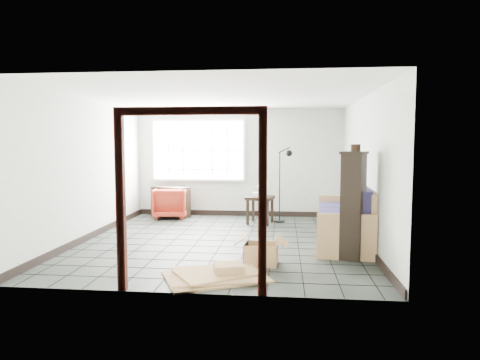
# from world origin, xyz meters

# --- Properties ---
(ground) EXTENTS (5.50, 5.50, 0.00)m
(ground) POSITION_xyz_m (0.00, 0.00, 0.00)
(ground) COLOR black
(ground) RESTS_ON ground
(room_shell) EXTENTS (5.02, 5.52, 2.61)m
(room_shell) POSITION_xyz_m (0.00, 0.03, 1.68)
(room_shell) COLOR #A5A9A2
(room_shell) RESTS_ON ground
(window_panel) EXTENTS (2.32, 0.08, 1.52)m
(window_panel) POSITION_xyz_m (-1.00, 2.70, 1.60)
(window_panel) COLOR silver
(window_panel) RESTS_ON ground
(doorway_trim) EXTENTS (1.80, 0.08, 2.20)m
(doorway_trim) POSITION_xyz_m (0.00, -2.70, 1.38)
(doorway_trim) COLOR #35110C
(doorway_trim) RESTS_ON ground
(futon_sofa) EXTENTS (1.10, 2.43, 1.05)m
(futon_sofa) POSITION_xyz_m (2.22, 0.04, 0.38)
(futon_sofa) COLOR #A07A48
(futon_sofa) RESTS_ON ground
(armchair) EXTENTS (0.84, 0.79, 0.79)m
(armchair) POSITION_xyz_m (-1.58, 2.26, 0.39)
(armchair) COLOR maroon
(armchair) RESTS_ON ground
(side_table) EXTENTS (0.65, 0.65, 0.61)m
(side_table) POSITION_xyz_m (0.58, 1.73, 0.50)
(side_table) COLOR black
(side_table) RESTS_ON ground
(table_lamp) EXTENTS (0.35, 0.35, 0.41)m
(table_lamp) POSITION_xyz_m (0.65, 1.73, 0.89)
(table_lamp) COLOR black
(table_lamp) RESTS_ON side_table
(projector) EXTENTS (0.31, 0.28, 0.09)m
(projector) POSITION_xyz_m (0.55, 1.70, 0.65)
(projector) COLOR silver
(projector) RESTS_ON side_table
(floor_lamp) EXTENTS (0.45, 0.41, 1.69)m
(floor_lamp) POSITION_xyz_m (1.09, 1.92, 0.91)
(floor_lamp) COLOR black
(floor_lamp) RESTS_ON ground
(console_shelf) EXTENTS (1.00, 0.72, 0.73)m
(console_shelf) POSITION_xyz_m (-1.62, 2.40, 0.36)
(console_shelf) COLOR black
(console_shelf) RESTS_ON ground
(tall_shelf) EXTENTS (0.49, 0.55, 1.65)m
(tall_shelf) POSITION_xyz_m (2.15, -0.98, 0.84)
(tall_shelf) COLOR black
(tall_shelf) RESTS_ON ground
(pot) EXTENTS (0.18, 0.18, 0.11)m
(pot) POSITION_xyz_m (2.16, -1.01, 1.71)
(pot) COLOR black
(pot) RESTS_ON tall_shelf
(open_box) EXTENTS (0.78, 0.42, 0.43)m
(open_box) POSITION_xyz_m (0.77, -1.44, 0.16)
(open_box) COLOR #9E6B4C
(open_box) RESTS_ON ground
(cardboard_pile) EXTENTS (1.56, 1.38, 0.19)m
(cardboard_pile) POSITION_xyz_m (0.23, -2.13, 0.05)
(cardboard_pile) COLOR #9E6B4C
(cardboard_pile) RESTS_ON ground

